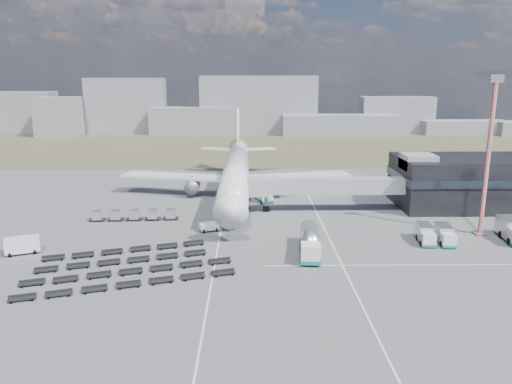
{
  "coord_description": "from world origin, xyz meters",
  "views": [
    {
      "loc": [
        2.91,
        -73.68,
        26.25
      ],
      "look_at": [
        4.22,
        20.09,
        4.0
      ],
      "focal_mm": 35.0,
      "sensor_mm": 36.0,
      "label": 1
    }
  ],
  "objects": [
    {
      "name": "ground",
      "position": [
        0.0,
        0.0,
        0.0
      ],
      "size": [
        420.0,
        420.0,
        0.0
      ],
      "primitive_type": "plane",
      "color": "#565659",
      "rests_on": "ground"
    },
    {
      "name": "terminal",
      "position": [
        47.77,
        23.96,
        5.25
      ],
      "size": [
        30.4,
        16.4,
        11.0
      ],
      "color": "black",
      "rests_on": "ground"
    },
    {
      "name": "fuel_tanker",
      "position": [
        11.95,
        -3.18,
        1.84
      ],
      "size": [
        3.94,
        11.6,
        3.68
      ],
      "rotation": [
        0.0,
        0.0,
        -0.09
      ],
      "color": "white",
      "rests_on": "ground"
    },
    {
      "name": "utility_van",
      "position": [
        -31.05,
        -2.6,
        1.27
      ],
      "size": [
        5.29,
        3.86,
        2.53
      ],
      "primitive_type": "cube",
      "rotation": [
        0.0,
        0.0,
        0.39
      ],
      "color": "white",
      "rests_on": "ground"
    },
    {
      "name": "grass_strip",
      "position": [
        0.0,
        110.0,
        0.01
      ],
      "size": [
        420.0,
        90.0,
        0.01
      ],
      "primitive_type": "cube",
      "color": "brown",
      "rests_on": "ground"
    },
    {
      "name": "pushback_tug",
      "position": [
        -4.0,
        8.0,
        0.73
      ],
      "size": [
        3.64,
        2.86,
        1.45
      ],
      "primitive_type": "cube",
      "rotation": [
        0.0,
        0.0,
        0.38
      ],
      "color": "white",
      "rests_on": "ground"
    },
    {
      "name": "baggage_dollies",
      "position": [
        -14.26,
        -8.84,
        0.37
      ],
      "size": [
        29.87,
        21.84,
        0.74
      ],
      "rotation": [
        0.0,
        0.0,
        0.3
      ],
      "color": "black",
      "rests_on": "ground"
    },
    {
      "name": "service_trucks_near",
      "position": [
        32.5,
        1.53,
        1.37
      ],
      "size": [
        5.88,
        6.79,
        2.51
      ],
      "rotation": [
        0.0,
        0.0,
        -0.11
      ],
      "color": "white",
      "rests_on": "ground"
    },
    {
      "name": "lane_markings",
      "position": [
        9.77,
        3.0,
        0.01
      ],
      "size": [
        47.12,
        110.0,
        0.01
      ],
      "color": "silver",
      "rests_on": "ground"
    },
    {
      "name": "jet_bridge",
      "position": [
        15.9,
        20.42,
        5.05
      ],
      "size": [
        30.3,
        3.8,
        7.05
      ],
      "color": "#939399",
      "rests_on": "ground"
    },
    {
      "name": "airliner",
      "position": [
        0.0,
        32.38,
        5.29
      ],
      "size": [
        51.59,
        64.53,
        17.62
      ],
      "color": "white",
      "rests_on": "ground"
    },
    {
      "name": "skyline",
      "position": [
        -26.56,
        152.05,
        9.31
      ],
      "size": [
        314.43,
        26.26,
        25.49
      ],
      "color": "gray",
      "rests_on": "ground"
    },
    {
      "name": "floodlight_mast",
      "position": [
        41.68,
        5.7,
        13.12
      ],
      "size": [
        2.5,
        2.02,
        26.17
      ],
      "rotation": [
        0.0,
        0.0,
        0.22
      ],
      "color": "red",
      "rests_on": "ground"
    },
    {
      "name": "catering_truck",
      "position": [
        5.94,
        28.77,
        1.43
      ],
      "size": [
        3.99,
        6.53,
        2.8
      ],
      "rotation": [
        0.0,
        0.0,
        0.26
      ],
      "color": "white",
      "rests_on": "ground"
    },
    {
      "name": "uld_row",
      "position": [
        -18.23,
        14.6,
        1.05
      ],
      "size": [
        16.1,
        2.57,
        1.76
      ],
      "rotation": [
        0.0,
        0.0,
        0.06
      ],
      "color": "black",
      "rests_on": "ground"
    }
  ]
}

